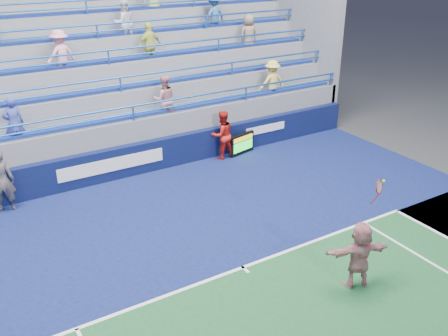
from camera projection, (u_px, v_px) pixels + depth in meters
ground at (243, 268)px, 12.21m from camera, size 120.00×120.00×0.00m
sponsor_wall at (139, 158)px, 17.04m from camera, size 18.00×0.32×1.10m
bleacher_stand at (100, 103)px, 19.57m from camera, size 18.00×5.60×6.13m
serve_speed_board at (242, 144)px, 18.66m from camera, size 1.16×0.38×0.80m
tennis_player at (359, 255)px, 11.28m from camera, size 1.60×0.95×2.64m
line_judge at (2, 181)px, 14.47m from camera, size 0.82×0.65×1.94m
ball_girl at (222, 135)px, 18.13m from camera, size 0.88×0.69×1.81m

